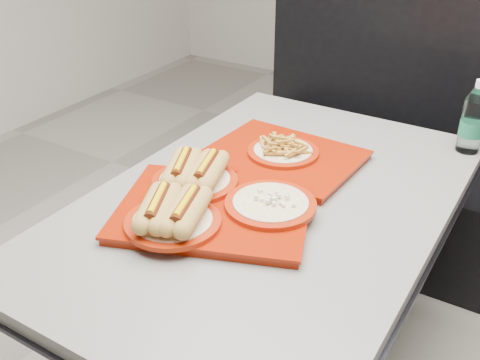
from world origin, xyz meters
The scene contains 5 objects.
diner_table centered at (0.00, 0.00, 0.58)m, with size 0.92×1.42×0.75m.
booth_bench centered at (0.00, 1.09, 0.40)m, with size 1.30×0.57×1.35m.
tray_near centered at (-0.10, -0.16, 0.79)m, with size 0.60×0.54×0.11m.
tray_far centered at (-0.07, 0.21, 0.78)m, with size 0.47×0.38×0.09m.
water_bottle centered at (0.40, 0.59, 0.85)m, with size 0.08×0.08×0.24m.
Camera 1 is at (0.63, -1.19, 1.56)m, focal length 42.00 mm.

